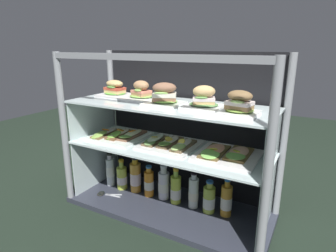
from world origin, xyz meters
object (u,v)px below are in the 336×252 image
object	(u,v)px
open_sandwich_tray_right_of_center	(169,143)
juice_bottle_front_middle	(226,201)
plated_roll_sandwich_center	(141,93)
plated_roll_sandwich_far_left	(204,100)
open_sandwich_tray_left_of_center	(226,154)
juice_bottle_back_left	(110,171)
plated_roll_sandwich_far_right	(164,96)
plated_roll_sandwich_mid_right	(239,105)
juice_bottle_front_fourth	(164,185)
juice_bottle_back_right	(149,183)
juice_bottle_near_post	(136,177)
kitchen_scissors	(104,194)
juice_bottle_back_center	(194,193)
juice_bottle_front_left_end	(176,190)
open_sandwich_tray_far_right	(119,135)
juice_bottle_tucked_behind	(209,200)
plated_roll_sandwich_near_right_corner	(115,90)
juice_bottle_front_right_end	(122,178)

from	to	relation	value
open_sandwich_tray_right_of_center	juice_bottle_front_middle	distance (m)	0.46
plated_roll_sandwich_center	plated_roll_sandwich_far_left	distance (m)	0.42
open_sandwich_tray_left_of_center	juice_bottle_back_left	size ratio (longest dim) A/B	1.37
plated_roll_sandwich_far_right	plated_roll_sandwich_mid_right	size ratio (longest dim) A/B	1.11
plated_roll_sandwich_center	juice_bottle_front_fourth	distance (m)	0.60
juice_bottle_back_right	juice_bottle_front_fourth	world-z (taller)	juice_bottle_front_fourth
plated_roll_sandwich_far_left	open_sandwich_tray_right_of_center	bearing A→B (deg)	174.19
juice_bottle_back_left	juice_bottle_front_middle	bearing A→B (deg)	2.07
plated_roll_sandwich_far_left	juice_bottle_near_post	world-z (taller)	plated_roll_sandwich_far_left
kitchen_scissors	juice_bottle_back_center	bearing A→B (deg)	14.98
juice_bottle_near_post	juice_bottle_front_left_end	distance (m)	0.30
plated_roll_sandwich_far_left	juice_bottle_back_center	distance (m)	0.59
juice_bottle_front_left_end	juice_bottle_back_center	world-z (taller)	juice_bottle_front_left_end
plated_roll_sandwich_far_right	open_sandwich_tray_far_right	bearing A→B (deg)	176.47
plated_roll_sandwich_center	juice_bottle_back_center	world-z (taller)	plated_roll_sandwich_center
juice_bottle_back_left	juice_bottle_back_center	world-z (taller)	juice_bottle_back_left
juice_bottle_tucked_behind	juice_bottle_back_left	bearing A→B (deg)	-178.85
plated_roll_sandwich_far_left	juice_bottle_back_center	world-z (taller)	plated_roll_sandwich_far_left
plated_roll_sandwich_near_right_corner	plated_roll_sandwich_center	distance (m)	0.22
plated_roll_sandwich_mid_right	juice_bottle_near_post	distance (m)	0.90
juice_bottle_back_right	juice_bottle_front_left_end	bearing A→B (deg)	2.35
juice_bottle_front_right_end	juice_bottle_front_left_end	size ratio (longest dim) A/B	0.91
juice_bottle_front_fourth	kitchen_scissors	xyz separation A→B (m)	(-0.37, -0.16, -0.09)
juice_bottle_front_fourth	juice_bottle_tucked_behind	xyz separation A→B (m)	(0.31, -0.01, -0.01)
plated_roll_sandwich_far_left	juice_bottle_front_right_end	distance (m)	0.84
juice_bottle_front_left_end	kitchen_scissors	world-z (taller)	juice_bottle_front_left_end
juice_bottle_front_right_end	juice_bottle_front_middle	distance (m)	0.73
plated_roll_sandwich_far_left	juice_bottle_front_fourth	world-z (taller)	plated_roll_sandwich_far_left
juice_bottle_back_right	juice_bottle_back_center	distance (m)	0.31
open_sandwich_tray_far_right	kitchen_scissors	world-z (taller)	open_sandwich_tray_far_right
open_sandwich_tray_left_of_center	juice_bottle_front_right_end	size ratio (longest dim) A/B	1.52
plated_roll_sandwich_center	plated_roll_sandwich_far_right	distance (m)	0.20
plated_roll_sandwich_far_left	juice_bottle_tucked_behind	world-z (taller)	plated_roll_sandwich_far_left
juice_bottle_front_middle	open_sandwich_tray_far_right	bearing A→B (deg)	-174.79
plated_roll_sandwich_near_right_corner	open_sandwich_tray_left_of_center	bearing A→B (deg)	-2.91
plated_roll_sandwich_far_left	open_sandwich_tray_far_right	distance (m)	0.64
juice_bottle_back_right	juice_bottle_front_fourth	distance (m)	0.10
open_sandwich_tray_far_right	juice_bottle_front_fourth	xyz separation A→B (m)	(0.30, 0.06, -0.30)
juice_bottle_back_left	open_sandwich_tray_right_of_center	bearing A→B (deg)	-2.17
plated_roll_sandwich_center	juice_bottle_back_right	world-z (taller)	plated_roll_sandwich_center
plated_roll_sandwich_near_right_corner	open_sandwich_tray_right_of_center	xyz separation A→B (m)	(0.42, -0.04, -0.28)
juice_bottle_back_right	plated_roll_sandwich_mid_right	bearing A→B (deg)	-8.94
plated_roll_sandwich_mid_right	juice_bottle_back_left	world-z (taller)	plated_roll_sandwich_mid_right
plated_roll_sandwich_near_right_corner	open_sandwich_tray_left_of_center	world-z (taller)	plated_roll_sandwich_near_right_corner
open_sandwich_tray_left_of_center	open_sandwich_tray_far_right	bearing A→B (deg)	-178.46
juice_bottle_back_right	juice_bottle_front_middle	world-z (taller)	juice_bottle_front_middle
open_sandwich_tray_left_of_center	juice_bottle_back_center	distance (m)	0.36
open_sandwich_tray_right_of_center	plated_roll_sandwich_near_right_corner	bearing A→B (deg)	174.37
plated_roll_sandwich_center	juice_bottle_front_fourth	size ratio (longest dim) A/B	0.91
open_sandwich_tray_far_right	juice_bottle_front_right_end	world-z (taller)	open_sandwich_tray_far_right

